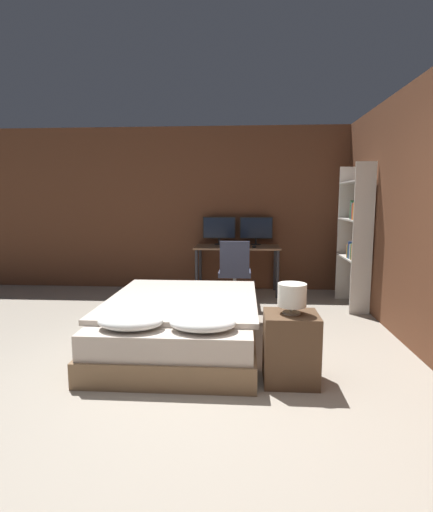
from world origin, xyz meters
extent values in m
plane|color=#9E9384|center=(0.00, 0.00, 0.00)|extent=(20.00, 20.00, 0.00)
cube|color=brown|center=(0.00, 3.98, 1.35)|extent=(12.00, 0.06, 2.70)
cube|color=brown|center=(2.15, 1.50, 1.35)|extent=(0.06, 12.00, 2.70)
cube|color=#846647|center=(-0.20, 1.20, 0.11)|extent=(1.49, 2.09, 0.22)
cube|color=beige|center=(-0.20, 1.20, 0.33)|extent=(1.43, 2.03, 0.22)
cube|color=beige|center=(-0.20, 1.33, 0.46)|extent=(1.53, 1.76, 0.05)
ellipsoid|color=white|center=(-0.50, 0.41, 0.50)|extent=(0.55, 0.38, 0.13)
ellipsoid|color=white|center=(0.10, 0.41, 0.50)|extent=(0.55, 0.38, 0.13)
cube|color=brown|center=(0.83, 0.44, 0.29)|extent=(0.44, 0.39, 0.58)
cylinder|color=gray|center=(0.83, 0.44, 0.59)|extent=(0.15, 0.15, 0.01)
cylinder|color=gray|center=(0.83, 0.44, 0.62)|extent=(0.02, 0.02, 0.05)
cylinder|color=silver|center=(0.83, 0.44, 0.74)|extent=(0.23, 0.23, 0.19)
cube|color=#846042|center=(0.33, 3.59, 0.76)|extent=(1.35, 0.64, 0.03)
cylinder|color=#2D2D33|center=(-0.30, 3.32, 0.37)|extent=(0.05, 0.05, 0.74)
cylinder|color=#2D2D33|center=(0.96, 3.32, 0.37)|extent=(0.05, 0.05, 0.74)
cylinder|color=#2D2D33|center=(-0.30, 3.86, 0.37)|extent=(0.05, 0.05, 0.74)
cylinder|color=#2D2D33|center=(0.96, 3.86, 0.37)|extent=(0.05, 0.05, 0.74)
cylinder|color=black|center=(0.03, 3.81, 0.78)|extent=(0.16, 0.16, 0.01)
cylinder|color=black|center=(0.03, 3.81, 0.83)|extent=(0.03, 0.03, 0.09)
cube|color=black|center=(0.03, 3.81, 1.05)|extent=(0.53, 0.03, 0.35)
cube|color=#192338|center=(0.03, 3.80, 1.05)|extent=(0.50, 0.00, 0.32)
cylinder|color=black|center=(0.63, 3.81, 0.78)|extent=(0.16, 0.16, 0.01)
cylinder|color=black|center=(0.63, 3.81, 0.83)|extent=(0.03, 0.03, 0.09)
cube|color=black|center=(0.63, 3.81, 1.05)|extent=(0.53, 0.03, 0.35)
cube|color=#192338|center=(0.63, 3.80, 1.05)|extent=(0.50, 0.00, 0.32)
cube|color=black|center=(0.33, 3.38, 0.78)|extent=(0.35, 0.13, 0.02)
ellipsoid|color=black|center=(0.59, 3.38, 0.79)|extent=(0.07, 0.05, 0.04)
cylinder|color=black|center=(0.31, 2.95, 0.02)|extent=(0.52, 0.52, 0.04)
cylinder|color=gray|center=(0.31, 2.95, 0.23)|extent=(0.05, 0.05, 0.38)
cube|color=#33384C|center=(0.31, 2.95, 0.45)|extent=(0.46, 0.46, 0.07)
cube|color=#33384C|center=(0.31, 2.75, 0.71)|extent=(0.41, 0.05, 0.45)
cube|color=beige|center=(1.97, 2.51, 0.99)|extent=(0.26, 0.02, 1.99)
cube|color=beige|center=(1.97, 3.34, 0.99)|extent=(0.26, 0.02, 1.99)
cube|color=beige|center=(1.97, 2.93, 0.70)|extent=(0.26, 0.81, 0.02)
cube|color=beige|center=(1.97, 2.93, 1.23)|extent=(0.26, 0.81, 0.02)
cube|color=beige|center=(1.97, 2.93, 1.75)|extent=(0.26, 0.81, 0.02)
cube|color=gold|center=(1.97, 2.55, 0.83)|extent=(0.22, 0.04, 0.24)
cube|color=#28282D|center=(1.97, 2.59, 0.82)|extent=(0.22, 0.03, 0.22)
cube|color=orange|center=(1.97, 2.63, 0.81)|extent=(0.22, 0.02, 0.21)
cube|color=#337042|center=(1.97, 2.66, 0.82)|extent=(0.22, 0.03, 0.22)
cube|color=#BCB29E|center=(1.97, 2.71, 0.81)|extent=(0.22, 0.04, 0.21)
cube|color=#2D4784|center=(1.97, 2.75, 0.79)|extent=(0.22, 0.03, 0.17)
cube|color=#2D4784|center=(1.97, 2.79, 0.82)|extent=(0.22, 0.02, 0.23)
cube|color=#337042|center=(1.97, 2.82, 0.79)|extent=(0.22, 0.02, 0.17)
cube|color=orange|center=(1.97, 2.86, 0.80)|extent=(0.22, 0.03, 0.19)
cube|color=orange|center=(1.97, 2.55, 1.35)|extent=(0.22, 0.04, 0.22)
cube|color=orange|center=(1.97, 2.61, 1.36)|extent=(0.22, 0.04, 0.23)
cube|color=orange|center=(1.97, 2.65, 1.35)|extent=(0.22, 0.03, 0.22)
cube|color=#B2332D|center=(1.97, 2.69, 1.35)|extent=(0.22, 0.03, 0.21)
cube|color=teal|center=(1.97, 2.73, 1.36)|extent=(0.22, 0.03, 0.23)
cube|color=#337042|center=(1.97, 2.78, 1.37)|extent=(0.22, 0.04, 0.25)
camera|label=1|loc=(0.43, -2.75, 1.50)|focal=28.00mm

